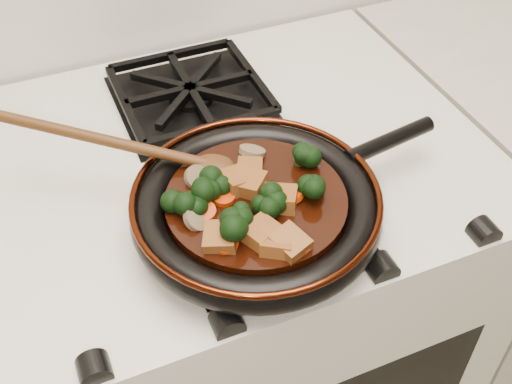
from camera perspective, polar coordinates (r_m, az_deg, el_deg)
name	(u,v)px	position (r m, az deg, el deg)	size (l,w,h in m)	color
stove	(231,328)	(1.28, -2.26, -11.99)	(0.76, 0.60, 0.90)	beige
burner_grate_front	(260,210)	(0.83, 0.36, -1.63)	(0.23, 0.23, 0.03)	black
burner_grate_back	(191,93)	(1.03, -5.83, 8.72)	(0.23, 0.23, 0.03)	black
skillet	(258,206)	(0.79, 0.15, -1.28)	(0.44, 0.31, 0.05)	black
braising_sauce	(256,204)	(0.79, 0.00, -1.09)	(0.22, 0.22, 0.02)	black
tofu_cube_0	(250,171)	(0.81, -0.57, 1.87)	(0.04, 0.03, 0.02)	brown
tofu_cube_1	(221,238)	(0.73, -3.17, -4.10)	(0.04, 0.04, 0.02)	brown
tofu_cube_2	(280,199)	(0.77, 2.13, -0.63)	(0.04, 0.04, 0.02)	brown
tofu_cube_3	(277,243)	(0.72, 1.89, -4.54)	(0.04, 0.04, 0.02)	brown
tofu_cube_4	(290,244)	(0.72, 3.04, -4.61)	(0.04, 0.03, 0.02)	brown
tofu_cube_5	(248,184)	(0.79, -0.74, 0.70)	(0.04, 0.04, 0.02)	brown
tofu_cube_6	(260,233)	(0.73, 0.40, -3.68)	(0.04, 0.03, 0.02)	brown
tofu_cube_7	(238,181)	(0.79, -1.57, 1.03)	(0.04, 0.04, 0.02)	brown
broccoli_floret_0	(184,205)	(0.77, -6.38, -1.15)	(0.06, 0.06, 0.05)	black
broccoli_floret_1	(313,188)	(0.78, 5.06, 0.37)	(0.06, 0.06, 0.05)	black
broccoli_floret_2	(299,157)	(0.82, 3.85, 3.11)	(0.06, 0.06, 0.05)	black
broccoli_floret_3	(209,187)	(0.79, -4.20, 0.46)	(0.06, 0.06, 0.05)	black
broccoli_floret_4	(238,226)	(0.73, -1.62, -3.06)	(0.06, 0.06, 0.06)	black
broccoli_floret_5	(268,207)	(0.76, 1.04, -1.36)	(0.06, 0.06, 0.05)	black
carrot_coin_0	(293,196)	(0.78, 3.32, -0.34)	(0.03, 0.03, 0.01)	#B42A05
carrot_coin_1	(205,212)	(0.76, -4.57, -1.76)	(0.03, 0.03, 0.01)	#B42A05
carrot_coin_2	(225,243)	(0.73, -2.79, -4.51)	(0.03, 0.03, 0.01)	#B42A05
carrot_coin_3	(299,245)	(0.73, 3.87, -4.70)	(0.03, 0.03, 0.01)	#B42A05
carrot_coin_4	(203,190)	(0.79, -4.70, 0.17)	(0.03, 0.03, 0.01)	#B42A05
carrot_coin_5	(223,197)	(0.78, -2.92, -0.45)	(0.03, 0.03, 0.01)	#B42A05
mushroom_slice_0	(197,177)	(0.80, -5.29, 1.31)	(0.03, 0.03, 0.01)	brown
mushroom_slice_1	(197,218)	(0.75, -5.29, -2.34)	(0.03, 0.03, 0.01)	brown
mushroom_slice_2	(275,242)	(0.73, 1.72, -4.48)	(0.03, 0.03, 0.01)	brown
mushroom_slice_3	(252,151)	(0.84, -0.34, 3.63)	(0.03, 0.03, 0.01)	brown
wooden_spoon	(145,150)	(0.83, -9.82, 3.73)	(0.17, 0.11, 0.29)	#49270F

